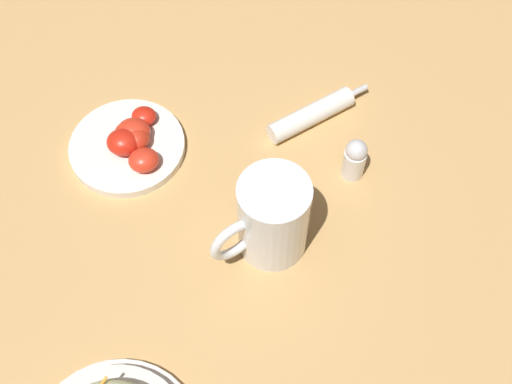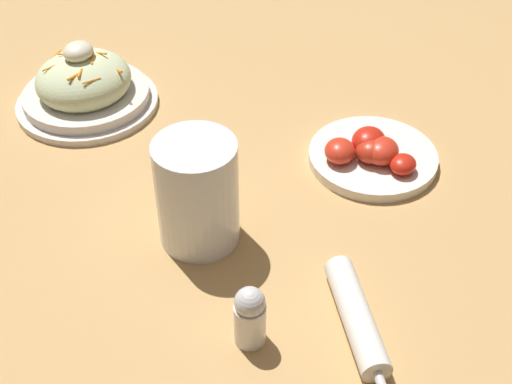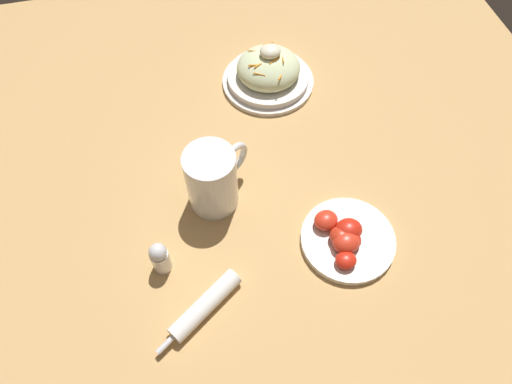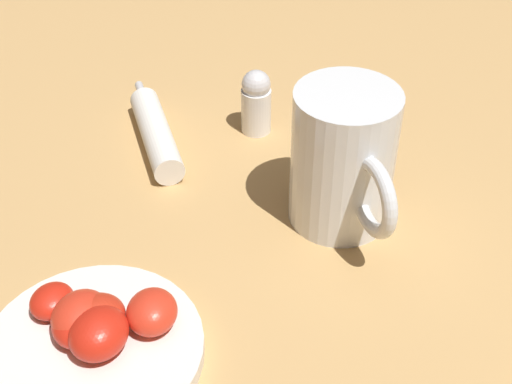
% 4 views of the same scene
% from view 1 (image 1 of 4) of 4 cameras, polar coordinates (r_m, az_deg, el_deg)
% --- Properties ---
extents(ground_plane, '(1.43, 1.43, 0.00)m').
position_cam_1_polar(ground_plane, '(0.97, -6.97, -6.18)').
color(ground_plane, tan).
extents(beer_mug, '(0.14, 0.12, 0.14)m').
position_cam_1_polar(beer_mug, '(0.92, 1.34, -2.49)').
color(beer_mug, white).
rests_on(beer_mug, ground_plane).
extents(napkin_roll, '(0.17, 0.12, 0.03)m').
position_cam_1_polar(napkin_roll, '(1.09, 4.75, 6.57)').
color(napkin_roll, white).
rests_on(napkin_roll, ground_plane).
extents(tomato_plate, '(0.18, 0.18, 0.05)m').
position_cam_1_polar(tomato_plate, '(1.07, -10.64, 4.12)').
color(tomato_plate, white).
rests_on(tomato_plate, ground_plane).
extents(salt_shaker, '(0.03, 0.03, 0.08)m').
position_cam_1_polar(salt_shaker, '(1.02, 8.37, 2.81)').
color(salt_shaker, white).
rests_on(salt_shaker, ground_plane).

